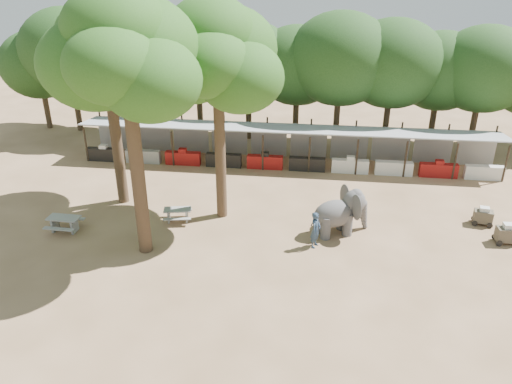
# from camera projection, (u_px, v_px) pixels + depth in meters

# --- Properties ---
(ground) EXTENTS (100.00, 100.00, 0.00)m
(ground) POSITION_uv_depth(u_px,v_px,m) (264.00, 284.00, 21.71)
(ground) COLOR brown
(ground) RESTS_ON ground
(vendor_stalls) EXTENTS (28.00, 2.99, 2.80)m
(vendor_stalls) POSITION_uv_depth(u_px,v_px,m) (287.00, 148.00, 33.60)
(vendor_stalls) COLOR #92949A
(vendor_stalls) RESTS_ON ground
(yard_tree_left) EXTENTS (7.10, 6.90, 11.02)m
(yard_tree_left) POSITION_uv_depth(u_px,v_px,m) (105.00, 57.00, 25.66)
(yard_tree_left) COLOR #332316
(yard_tree_left) RESTS_ON ground
(yard_tree_center) EXTENTS (7.10, 6.90, 12.04)m
(yard_tree_center) POSITION_uv_depth(u_px,v_px,m) (123.00, 56.00, 20.41)
(yard_tree_center) COLOR #332316
(yard_tree_center) RESTS_ON ground
(yard_tree_back) EXTENTS (7.10, 6.90, 11.36)m
(yard_tree_back) POSITION_uv_depth(u_px,v_px,m) (215.00, 56.00, 23.94)
(yard_tree_back) COLOR #332316
(yard_tree_back) RESTS_ON ground
(backdrop_trees) EXTENTS (46.46, 5.95, 8.33)m
(backdrop_trees) POSITION_uv_depth(u_px,v_px,m) (294.00, 67.00, 36.35)
(backdrop_trees) COLOR #332316
(backdrop_trees) RESTS_ON ground
(elephant) EXTENTS (3.15, 2.49, 2.36)m
(elephant) POSITION_uv_depth(u_px,v_px,m) (341.00, 212.00, 25.23)
(elephant) COLOR #434141
(elephant) RESTS_ON ground
(handler) EXTENTS (0.66, 0.78, 1.86)m
(handler) POSITION_uv_depth(u_px,v_px,m) (316.00, 230.00, 24.10)
(handler) COLOR #26384C
(handler) RESTS_ON ground
(picnic_table_near) EXTENTS (1.67, 1.51, 0.81)m
(picnic_table_near) POSITION_uv_depth(u_px,v_px,m) (64.00, 222.00, 25.62)
(picnic_table_near) COLOR gray
(picnic_table_near) RESTS_ON ground
(picnic_table_far) EXTENTS (1.66, 1.54, 0.72)m
(picnic_table_far) POSITION_uv_depth(u_px,v_px,m) (178.00, 213.00, 26.62)
(picnic_table_far) COLOR gray
(picnic_table_far) RESTS_ON ground
(cart_front) EXTENTS (1.15, 0.77, 1.09)m
(cart_front) POSITION_uv_depth(u_px,v_px,m) (507.00, 234.00, 24.53)
(cart_front) COLOR #3E362B
(cart_front) RESTS_ON ground
(cart_back) EXTENTS (1.14, 0.86, 1.01)m
(cart_back) POSITION_uv_depth(u_px,v_px,m) (483.00, 216.00, 26.28)
(cart_back) COLOR #3E362B
(cart_back) RESTS_ON ground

